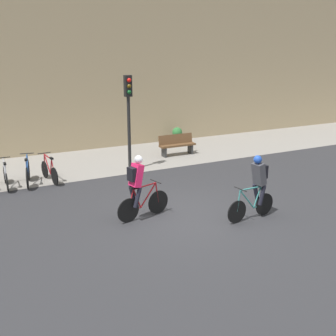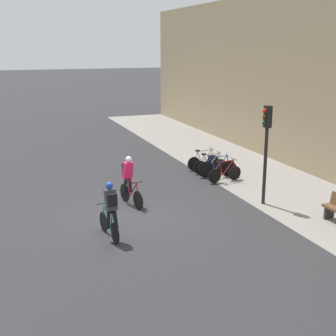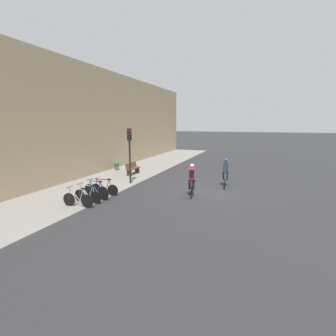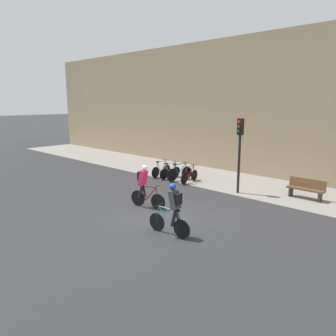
% 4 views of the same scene
% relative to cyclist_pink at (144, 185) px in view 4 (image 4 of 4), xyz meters
% --- Properties ---
extents(ground, '(200.00, 200.00, 0.00)m').
position_rel_cyclist_pink_xyz_m(ground, '(1.17, -0.42, -0.95)').
color(ground, '#2B2B2D').
extents(kerb_strip, '(44.00, 4.50, 0.01)m').
position_rel_cyclist_pink_xyz_m(kerb_strip, '(1.17, 6.33, -0.94)').
color(kerb_strip, gray).
rests_on(kerb_strip, ground).
extents(building_facade, '(44.00, 0.60, 8.05)m').
position_rel_cyclist_pink_xyz_m(building_facade, '(1.17, 8.88, 3.08)').
color(building_facade, '#9E8966').
rests_on(building_facade, ground).
extents(cyclist_pink, '(1.64, 0.56, 1.77)m').
position_rel_cyclist_pink_xyz_m(cyclist_pink, '(0.00, 0.00, 0.00)').
color(cyclist_pink, black).
rests_on(cyclist_pink, ground).
extents(cyclist_grey, '(1.64, 0.49, 1.75)m').
position_rel_cyclist_pink_xyz_m(cyclist_grey, '(2.86, -1.36, 0.00)').
color(cyclist_grey, black).
rests_on(cyclist_grey, ground).
extents(parked_bike_0, '(0.46, 1.61, 0.95)m').
position_rel_cyclist_pink_xyz_m(parked_bike_0, '(-3.53, 4.53, -0.56)').
color(parked_bike_0, black).
rests_on(parked_bike_0, ground).
extents(parked_bike_1, '(0.46, 1.59, 0.94)m').
position_rel_cyclist_pink_xyz_m(parked_bike_1, '(-2.81, 4.53, -0.57)').
color(parked_bike_1, black).
rests_on(parked_bike_1, ground).
extents(parked_bike_2, '(0.51, 1.70, 0.99)m').
position_rel_cyclist_pink_xyz_m(parked_bike_2, '(-2.10, 4.53, -0.53)').
color(parked_bike_2, black).
rests_on(parked_bike_2, ground).
extents(parked_bike_3, '(0.46, 1.60, 0.94)m').
position_rel_cyclist_pink_xyz_m(parked_bike_3, '(-1.38, 4.53, -0.57)').
color(parked_bike_3, black).
rests_on(parked_bike_3, ground).
extents(traffic_light_pole, '(0.26, 0.30, 3.54)m').
position_rel_cyclist_pink_xyz_m(traffic_light_pole, '(1.62, 4.53, 1.51)').
color(traffic_light_pole, black).
rests_on(traffic_light_pole, ground).
extents(bench, '(1.62, 0.44, 0.89)m').
position_rel_cyclist_pink_xyz_m(bench, '(4.34, 5.82, -0.48)').
color(bench, brown).
rests_on(bench, ground).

